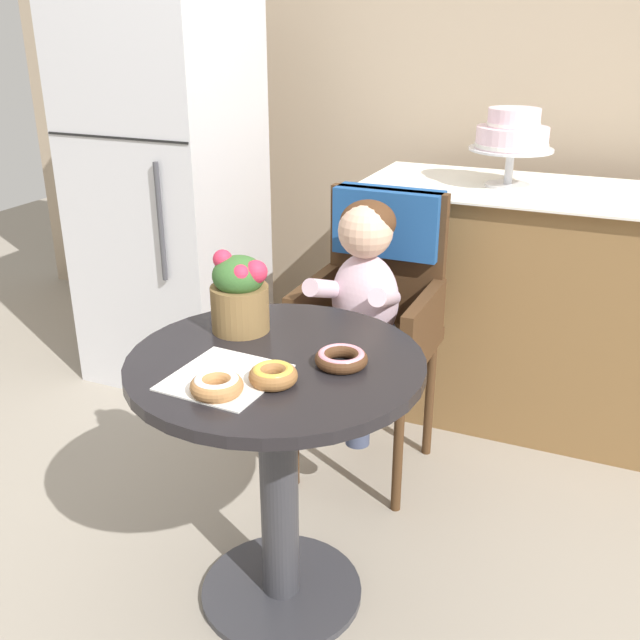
{
  "coord_description": "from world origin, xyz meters",
  "views": [
    {
      "loc": [
        0.73,
        -1.4,
        1.48
      ],
      "look_at": [
        0.05,
        0.15,
        0.77
      ],
      "focal_mm": 41.04,
      "sensor_mm": 36.0,
      "label": 1
    }
  ],
  "objects_px": {
    "donut_side": "(341,358)",
    "tiered_cake_stand": "(512,136)",
    "cafe_table": "(278,434)",
    "donut_front": "(273,375)",
    "seated_child": "(361,293)",
    "wicker_chair": "(377,288)",
    "donut_mid": "(217,385)",
    "flower_vase": "(240,291)",
    "refrigerator": "(168,180)"
  },
  "relations": [
    {
      "from": "donut_side",
      "to": "tiered_cake_stand",
      "type": "bearing_deg",
      "value": 83.82
    },
    {
      "from": "cafe_table",
      "to": "donut_front",
      "type": "relative_size",
      "value": 6.56
    },
    {
      "from": "cafe_table",
      "to": "donut_front",
      "type": "distance_m",
      "value": 0.27
    },
    {
      "from": "cafe_table",
      "to": "seated_child",
      "type": "bearing_deg",
      "value": 90.8
    },
    {
      "from": "donut_front",
      "to": "wicker_chair",
      "type": "bearing_deg",
      "value": 94.07
    },
    {
      "from": "donut_mid",
      "to": "donut_side",
      "type": "height_order",
      "value": "donut_mid"
    },
    {
      "from": "flower_vase",
      "to": "refrigerator",
      "type": "xyz_separation_m",
      "value": [
        -0.89,
        0.98,
        0.02
      ]
    },
    {
      "from": "donut_mid",
      "to": "wicker_chair",
      "type": "bearing_deg",
      "value": 88.44
    },
    {
      "from": "wicker_chair",
      "to": "donut_front",
      "type": "distance_m",
      "value": 0.89
    },
    {
      "from": "flower_vase",
      "to": "tiered_cake_stand",
      "type": "height_order",
      "value": "tiered_cake_stand"
    },
    {
      "from": "donut_front",
      "to": "tiered_cake_stand",
      "type": "distance_m",
      "value": 1.48
    },
    {
      "from": "donut_front",
      "to": "flower_vase",
      "type": "relative_size",
      "value": 0.51
    },
    {
      "from": "donut_front",
      "to": "donut_side",
      "type": "height_order",
      "value": "donut_front"
    },
    {
      "from": "flower_vase",
      "to": "tiered_cake_stand",
      "type": "bearing_deg",
      "value": 68.98
    },
    {
      "from": "donut_front",
      "to": "seated_child",
      "type": "bearing_deg",
      "value": 94.94
    },
    {
      "from": "cafe_table",
      "to": "donut_mid",
      "type": "xyz_separation_m",
      "value": [
        -0.03,
        -0.21,
        0.23
      ]
    },
    {
      "from": "refrigerator",
      "to": "donut_front",
      "type": "bearing_deg",
      "value": -47.83
    },
    {
      "from": "tiered_cake_stand",
      "to": "refrigerator",
      "type": "xyz_separation_m",
      "value": [
        -1.35,
        -0.2,
        -0.23
      ]
    },
    {
      "from": "wicker_chair",
      "to": "refrigerator",
      "type": "relative_size",
      "value": 0.56
    },
    {
      "from": "cafe_table",
      "to": "donut_mid",
      "type": "height_order",
      "value": "donut_mid"
    },
    {
      "from": "refrigerator",
      "to": "tiered_cake_stand",
      "type": "bearing_deg",
      "value": 8.46
    },
    {
      "from": "seated_child",
      "to": "wicker_chair",
      "type": "bearing_deg",
      "value": 90.0
    },
    {
      "from": "cafe_table",
      "to": "flower_vase",
      "type": "relative_size",
      "value": 3.35
    },
    {
      "from": "tiered_cake_stand",
      "to": "refrigerator",
      "type": "bearing_deg",
      "value": -171.54
    },
    {
      "from": "donut_mid",
      "to": "flower_vase",
      "type": "distance_m",
      "value": 0.36
    },
    {
      "from": "cafe_table",
      "to": "donut_front",
      "type": "bearing_deg",
      "value": -65.56
    },
    {
      "from": "donut_mid",
      "to": "refrigerator",
      "type": "distance_m",
      "value": 1.66
    },
    {
      "from": "donut_mid",
      "to": "donut_side",
      "type": "bearing_deg",
      "value": 51.03
    },
    {
      "from": "donut_mid",
      "to": "flower_vase",
      "type": "xyz_separation_m",
      "value": [
        -0.12,
        0.33,
        0.08
      ]
    },
    {
      "from": "cafe_table",
      "to": "refrigerator",
      "type": "height_order",
      "value": "refrigerator"
    },
    {
      "from": "refrigerator",
      "to": "flower_vase",
      "type": "bearing_deg",
      "value": -47.77
    },
    {
      "from": "wicker_chair",
      "to": "flower_vase",
      "type": "relative_size",
      "value": 4.45
    },
    {
      "from": "refrigerator",
      "to": "seated_child",
      "type": "bearing_deg",
      "value": -25.43
    },
    {
      "from": "seated_child",
      "to": "tiered_cake_stand",
      "type": "height_order",
      "value": "tiered_cake_stand"
    },
    {
      "from": "wicker_chair",
      "to": "seated_child",
      "type": "xyz_separation_m",
      "value": [
        0.0,
        -0.16,
        0.04
      ]
    },
    {
      "from": "wicker_chair",
      "to": "donut_front",
      "type": "height_order",
      "value": "wicker_chair"
    },
    {
      "from": "donut_mid",
      "to": "donut_front",
      "type": "bearing_deg",
      "value": 46.26
    },
    {
      "from": "refrigerator",
      "to": "donut_mid",
      "type": "bearing_deg",
      "value": -52.27
    },
    {
      "from": "cafe_table",
      "to": "flower_vase",
      "type": "height_order",
      "value": "flower_vase"
    },
    {
      "from": "seated_child",
      "to": "donut_front",
      "type": "bearing_deg",
      "value": -85.06
    },
    {
      "from": "wicker_chair",
      "to": "donut_mid",
      "type": "bearing_deg",
      "value": -94.55
    },
    {
      "from": "tiered_cake_stand",
      "to": "cafe_table",
      "type": "bearing_deg",
      "value": -102.81
    },
    {
      "from": "donut_front",
      "to": "refrigerator",
      "type": "xyz_separation_m",
      "value": [
        -1.1,
        1.22,
        0.11
      ]
    },
    {
      "from": "flower_vase",
      "to": "refrigerator",
      "type": "bearing_deg",
      "value": 132.23
    },
    {
      "from": "donut_front",
      "to": "donut_side",
      "type": "relative_size",
      "value": 0.88
    },
    {
      "from": "donut_front",
      "to": "flower_vase",
      "type": "bearing_deg",
      "value": 131.91
    },
    {
      "from": "donut_side",
      "to": "donut_mid",
      "type": "bearing_deg",
      "value": -128.97
    },
    {
      "from": "cafe_table",
      "to": "tiered_cake_stand",
      "type": "height_order",
      "value": "tiered_cake_stand"
    },
    {
      "from": "seated_child",
      "to": "donut_side",
      "type": "bearing_deg",
      "value": -73.94
    },
    {
      "from": "donut_front",
      "to": "refrigerator",
      "type": "distance_m",
      "value": 1.65
    }
  ]
}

